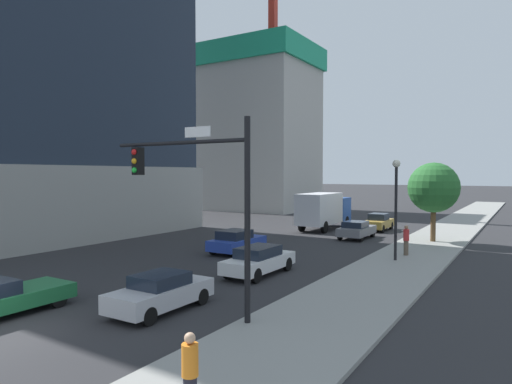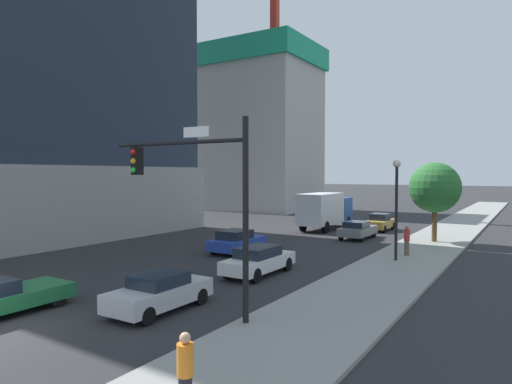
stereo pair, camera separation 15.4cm
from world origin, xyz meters
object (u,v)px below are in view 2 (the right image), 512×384
car_gold (380,222)px  street_tree (435,188)px  pedestrian_orange_shirt (185,374)px  traffic_light_pole (197,183)px  car_gray (358,230)px  street_lamp (397,194)px  car_white (259,260)px  pedestrian_red_shirt (407,240)px  construction_building (261,119)px  car_blue (237,241)px  box_truck (325,209)px  car_silver (160,292)px

car_gold → street_tree: bearing=-43.7°
street_tree → car_gold: street_tree is taller
pedestrian_orange_shirt → street_tree: bearing=90.6°
traffic_light_pole → car_gray: 21.86m
street_lamp → car_white: street_lamp is taller
car_white → pedestrian_red_shirt: pedestrian_red_shirt is taller
construction_building → car_blue: 37.03m
construction_building → pedestrian_orange_shirt: 56.02m
street_tree → box_truck: 10.75m
car_blue → construction_building: bearing=118.8°
car_white → box_truck: bearing=103.4°
car_white → car_gold: 20.54m
car_gray → car_gold: size_ratio=1.02×
street_tree → pedestrian_orange_shirt: bearing=-89.4°
pedestrian_red_shirt → car_silver: bearing=-108.5°
car_gold → pedestrian_red_shirt: size_ratio=2.27×
street_lamp → car_white: 8.90m
construction_building → box_truck: size_ratio=4.27×
street_lamp → pedestrian_red_shirt: street_lamp is taller
street_lamp → street_tree: street_tree is taller
car_blue → car_white: bearing=-46.2°
box_truck → car_gray: bearing=-42.0°
car_blue → pedestrian_orange_shirt: size_ratio=2.40×
street_tree → pedestrian_red_shirt: bearing=-92.8°
construction_building → car_blue: (16.88, -30.74, -11.92)m
traffic_light_pole → pedestrian_red_shirt: bearing=76.9°
traffic_light_pole → car_gold: bearing=93.4°
street_lamp → box_truck: size_ratio=0.76×
car_white → car_silver: size_ratio=1.10×
pedestrian_red_shirt → street_lamp: bearing=-94.7°
construction_building → car_gray: construction_building is taller
car_blue → box_truck: size_ratio=0.55×
street_tree → car_gray: size_ratio=1.37×
car_white → car_blue: size_ratio=1.10×
traffic_light_pole → car_blue: bearing=118.0°
car_gray → box_truck: box_truck is taller
car_white → car_gold: size_ratio=1.12×
construction_building → pedestrian_red_shirt: size_ratio=17.83×
traffic_light_pole → box_truck: bearing=103.4°
car_silver → pedestrian_orange_shirt: size_ratio=2.39×
street_lamp → car_gold: bearing=109.9°
construction_building → street_tree: (26.84, -20.11, -8.62)m
car_gold → car_blue: bearing=-105.7°
traffic_light_pole → car_blue: traffic_light_pole is taller
car_white → box_truck: box_truck is taller
construction_building → car_gray: size_ratio=7.70×
box_truck → car_silver: bearing=-80.1°
pedestrian_red_shirt → car_gray: bearing=130.1°
traffic_light_pole → box_truck: traffic_light_pole is taller
construction_building → traffic_light_pole: (22.95, -42.15, -7.94)m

